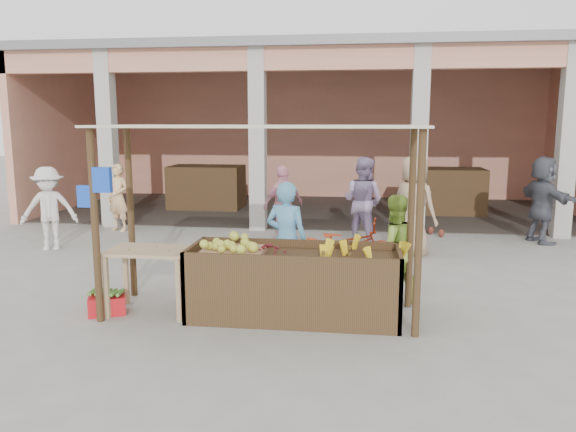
# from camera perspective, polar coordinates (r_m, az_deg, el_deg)

# --- Properties ---
(ground) EXTENTS (60.00, 60.00, 0.00)m
(ground) POSITION_cam_1_polar(r_m,az_deg,el_deg) (7.24, -3.37, -10.04)
(ground) COLOR gray
(ground) RESTS_ON ground
(market_building) EXTENTS (14.40, 6.40, 4.20)m
(market_building) POSITION_cam_1_polar(r_m,az_deg,el_deg) (15.67, 2.99, 10.60)
(market_building) COLOR #E69578
(market_building) RESTS_ON ground
(fruit_stall) EXTENTS (2.60, 0.95, 0.80)m
(fruit_stall) POSITION_cam_1_polar(r_m,az_deg,el_deg) (7.04, 0.63, -7.17)
(fruit_stall) COLOR #49331D
(fruit_stall) RESTS_ON ground
(stall_awning) EXTENTS (4.09, 1.35, 2.39)m
(stall_awning) POSITION_cam_1_polar(r_m,az_deg,el_deg) (6.89, -3.56, 5.81)
(stall_awning) COLOR #49331D
(stall_awning) RESTS_ON ground
(banana_heap) EXTENTS (1.03, 0.56, 0.19)m
(banana_heap) POSITION_cam_1_polar(r_m,az_deg,el_deg) (6.81, 7.27, -3.52)
(banana_heap) COLOR yellow
(banana_heap) RESTS_ON fruit_stall
(melon_tray) EXTENTS (0.77, 0.66, 0.20)m
(melon_tray) POSITION_cam_1_polar(r_m,az_deg,el_deg) (7.00, -5.60, -3.11)
(melon_tray) COLOR #A27654
(melon_tray) RESTS_ON fruit_stall
(berry_heap) EXTENTS (0.44, 0.36, 0.14)m
(berry_heap) POSITION_cam_1_polar(r_m,az_deg,el_deg) (6.99, -2.00, -3.31)
(berry_heap) COLOR maroon
(berry_heap) RESTS_ON fruit_stall
(side_table) EXTENTS (1.03, 0.69, 0.83)m
(side_table) POSITION_cam_1_polar(r_m,az_deg,el_deg) (7.35, -13.82, -4.33)
(side_table) COLOR tan
(side_table) RESTS_ON ground
(papaya_pile) EXTENTS (0.64, 0.37, 0.18)m
(papaya_pile) POSITION_cam_1_polar(r_m,az_deg,el_deg) (7.30, -13.90, -2.57)
(papaya_pile) COLOR #46852B
(papaya_pile) RESTS_ON side_table
(red_crate) EXTENTS (0.55, 0.48, 0.24)m
(red_crate) POSITION_cam_1_polar(r_m,az_deg,el_deg) (7.61, -17.91, -8.57)
(red_crate) COLOR red
(red_crate) RESTS_ON ground
(plantain_bundle) EXTENTS (0.36, 0.26, 0.07)m
(plantain_bundle) POSITION_cam_1_polar(r_m,az_deg,el_deg) (7.56, -17.97, -7.46)
(plantain_bundle) COLOR #4D8530
(plantain_bundle) RESTS_ON red_crate
(produce_sacks) EXTENTS (0.87, 0.82, 0.66)m
(produce_sacks) POSITION_cam_1_polar(r_m,az_deg,el_deg) (12.32, 14.44, -0.49)
(produce_sacks) COLOR maroon
(produce_sacks) RESTS_ON ground
(vendor_blue) EXTENTS (0.76, 0.64, 1.74)m
(vendor_blue) POSITION_cam_1_polar(r_m,az_deg,el_deg) (7.69, -0.14, -2.08)
(vendor_blue) COLOR #5A9ECD
(vendor_blue) RESTS_ON ground
(vendor_green) EXTENTS (0.85, 0.66, 1.55)m
(vendor_green) POSITION_cam_1_polar(r_m,az_deg,el_deg) (7.65, 10.67, -3.05)
(vendor_green) COLOR #8EB53B
(vendor_green) RESTS_ON ground
(motorcycle) EXTENTS (0.70, 1.82, 0.94)m
(motorcycle) POSITION_cam_1_polar(r_m,az_deg,el_deg) (9.02, 5.82, -3.00)
(motorcycle) COLOR #A62F11
(motorcycle) RESTS_ON ground
(shopper_a) EXTENTS (1.23, 0.93, 1.71)m
(shopper_a) POSITION_cam_1_polar(r_m,az_deg,el_deg) (11.55, -23.14, 1.01)
(shopper_a) COLOR silver
(shopper_a) RESTS_ON ground
(shopper_b) EXTENTS (1.08, 1.05, 1.67)m
(shopper_b) POSITION_cam_1_polar(r_m,az_deg,el_deg) (11.16, -0.48, 1.41)
(shopper_b) COLOR pink
(shopper_b) RESTS_ON ground
(shopper_c) EXTENTS (1.16, 1.09, 2.03)m
(shopper_c) POSITION_cam_1_polar(r_m,az_deg,el_deg) (10.43, 12.63, 1.57)
(shopper_c) COLOR tan
(shopper_c) RESTS_ON ground
(shopper_d) EXTENTS (1.21, 1.84, 1.85)m
(shopper_d) POSITION_cam_1_polar(r_m,az_deg,el_deg) (12.33, 24.46, 1.73)
(shopper_d) COLOR #4C4E58
(shopper_d) RESTS_ON ground
(shopper_e) EXTENTS (0.70, 0.61, 1.56)m
(shopper_e) POSITION_cam_1_polar(r_m,az_deg,el_deg) (13.03, -16.87, 1.94)
(shopper_e) COLOR #E5B57A
(shopper_e) RESTS_ON ground
(shopper_f) EXTENTS (1.07, 0.93, 1.91)m
(shopper_f) POSITION_cam_1_polar(r_m,az_deg,el_deg) (11.13, 7.63, 1.91)
(shopper_f) COLOR #917BA3
(shopper_f) RESTS_ON ground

